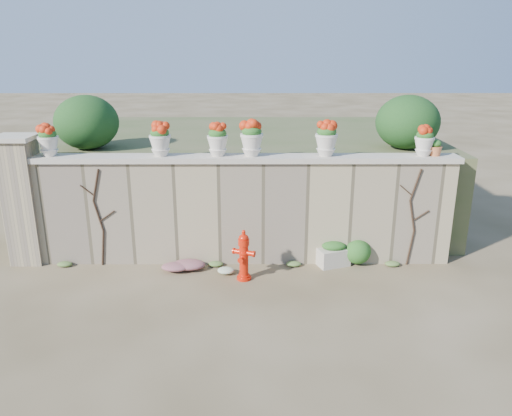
{
  "coord_description": "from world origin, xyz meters",
  "views": [
    {
      "loc": [
        0.25,
        -7.28,
        4.01
      ],
      "look_at": [
        0.28,
        1.4,
        1.21
      ],
      "focal_mm": 35.0,
      "sensor_mm": 36.0,
      "label": 1
    }
  ],
  "objects_px": {
    "fire_hydrant": "(244,255)",
    "planter_box": "(333,254)",
    "terracotta_pot": "(435,149)",
    "urn_pot_0": "(48,140)"
  },
  "relations": [
    {
      "from": "planter_box",
      "to": "terracotta_pot",
      "type": "xyz_separation_m",
      "value": [
        1.83,
        0.25,
        2.01
      ]
    },
    {
      "from": "planter_box",
      "to": "terracotta_pot",
      "type": "relative_size",
      "value": 2.34
    },
    {
      "from": "fire_hydrant",
      "to": "planter_box",
      "type": "xyz_separation_m",
      "value": [
        1.71,
        0.6,
        -0.25
      ]
    },
    {
      "from": "planter_box",
      "to": "fire_hydrant",
      "type": "bearing_deg",
      "value": 179.26
    },
    {
      "from": "planter_box",
      "to": "terracotta_pot",
      "type": "bearing_deg",
      "value": -12.33
    },
    {
      "from": "fire_hydrant",
      "to": "planter_box",
      "type": "relative_size",
      "value": 1.41
    },
    {
      "from": "fire_hydrant",
      "to": "urn_pot_0",
      "type": "distance_m",
      "value": 4.16
    },
    {
      "from": "fire_hydrant",
      "to": "planter_box",
      "type": "bearing_deg",
      "value": 41.14
    },
    {
      "from": "planter_box",
      "to": "terracotta_pot",
      "type": "height_order",
      "value": "terracotta_pot"
    },
    {
      "from": "urn_pot_0",
      "to": "planter_box",
      "type": "bearing_deg",
      "value": -2.7
    }
  ]
}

